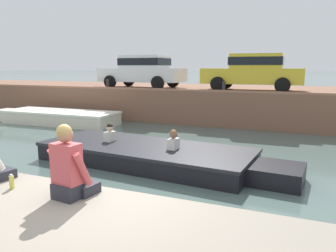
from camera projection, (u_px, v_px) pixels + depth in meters
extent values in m
plane|color=#4C605B|center=(199.00, 158.00, 8.96)|extent=(400.00, 400.00, 0.00)
cube|color=brown|center=(246.00, 103.00, 15.77)|extent=(60.00, 6.00, 1.46)
cube|color=#9F6C52|center=(235.00, 91.00, 13.02)|extent=(60.00, 0.24, 0.08)
cube|color=silver|center=(61.00, 118.00, 14.35)|extent=(5.13, 1.80, 0.49)
cube|color=silver|center=(8.00, 115.00, 15.43)|extent=(1.04, 0.95, 0.49)
cube|color=white|center=(61.00, 112.00, 14.30)|extent=(5.19, 1.86, 0.08)
cube|color=brown|center=(68.00, 114.00, 14.18)|extent=(0.28, 1.51, 0.06)
cube|color=black|center=(145.00, 156.00, 8.48)|extent=(5.63, 2.48, 0.39)
cube|color=black|center=(277.00, 174.00, 7.00)|extent=(1.18, 1.21, 0.39)
cube|color=black|center=(145.00, 147.00, 8.44)|extent=(5.70, 2.55, 0.08)
cube|color=brown|center=(131.00, 149.00, 8.64)|extent=(0.39, 1.86, 0.06)
cube|color=black|center=(63.00, 141.00, 9.74)|extent=(0.18, 0.21, 0.45)
cube|color=silver|center=(173.00, 147.00, 8.05)|extent=(0.23, 0.34, 0.44)
sphere|color=brown|center=(173.00, 135.00, 8.00)|extent=(0.19, 0.19, 0.19)
sphere|color=olive|center=(173.00, 133.00, 7.99)|extent=(0.17, 0.17, 0.17)
cube|color=silver|center=(110.00, 140.00, 8.92)|extent=(0.23, 0.34, 0.44)
sphere|color=beige|center=(110.00, 128.00, 8.86)|extent=(0.19, 0.19, 0.19)
sphere|color=black|center=(110.00, 127.00, 8.85)|extent=(0.17, 0.17, 0.17)
cube|color=white|center=(142.00, 75.00, 15.92)|extent=(4.15, 1.81, 0.64)
cube|color=white|center=(145.00, 62.00, 15.74)|extent=(2.10, 1.55, 0.60)
cube|color=black|center=(145.00, 62.00, 15.74)|extent=(2.18, 1.58, 0.33)
cylinder|color=black|center=(110.00, 82.00, 15.71)|extent=(0.61, 0.20, 0.60)
cylinder|color=black|center=(129.00, 80.00, 17.27)|extent=(0.61, 0.20, 0.60)
cylinder|color=black|center=(158.00, 83.00, 14.69)|extent=(0.61, 0.20, 0.60)
cylinder|color=black|center=(173.00, 81.00, 16.24)|extent=(0.61, 0.20, 0.60)
cube|color=yellow|center=(252.00, 76.00, 13.94)|extent=(4.17, 1.86, 0.64)
cube|color=yellow|center=(257.00, 61.00, 13.77)|extent=(2.10, 1.60, 0.60)
cube|color=black|center=(257.00, 61.00, 13.77)|extent=(2.18, 1.63, 0.33)
cylinder|color=black|center=(218.00, 84.00, 13.62)|extent=(0.60, 0.19, 0.60)
cylinder|color=black|center=(226.00, 82.00, 15.28)|extent=(0.60, 0.19, 0.60)
cylinder|color=black|center=(282.00, 85.00, 12.72)|extent=(0.60, 0.19, 0.60)
cylinder|color=black|center=(284.00, 83.00, 14.37)|extent=(0.60, 0.19, 0.60)
cylinder|color=#2D2B28|center=(108.00, 85.00, 15.38)|extent=(0.14, 0.14, 0.35)
sphere|color=#2D2B28|center=(107.00, 81.00, 15.34)|extent=(0.15, 0.15, 0.15)
cylinder|color=#2D2B28|center=(224.00, 88.00, 13.29)|extent=(0.14, 0.14, 0.35)
sphere|color=#2D2B28|center=(224.00, 83.00, 13.26)|extent=(0.15, 0.15, 0.15)
cube|color=#282833|center=(68.00, 191.00, 4.17)|extent=(0.37, 0.32, 0.20)
cube|color=#282833|center=(81.00, 188.00, 4.37)|extent=(0.48, 0.37, 0.14)
cube|color=#C64C51|center=(67.00, 164.00, 4.11)|extent=(0.38, 0.26, 0.52)
cylinder|color=#C64C51|center=(83.00, 169.00, 4.06)|extent=(0.13, 0.29, 0.47)
cylinder|color=#C64C51|center=(58.00, 164.00, 4.27)|extent=(0.13, 0.29, 0.47)
sphere|color=#A37556|center=(65.00, 135.00, 4.04)|extent=(0.20, 0.20, 0.20)
sphere|color=tan|center=(64.00, 132.00, 4.03)|extent=(0.19, 0.19, 0.19)
cylinder|color=#CCC64C|center=(12.00, 182.00, 4.51)|extent=(0.06, 0.06, 0.18)
cylinder|color=white|center=(11.00, 175.00, 4.49)|extent=(0.04, 0.04, 0.02)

